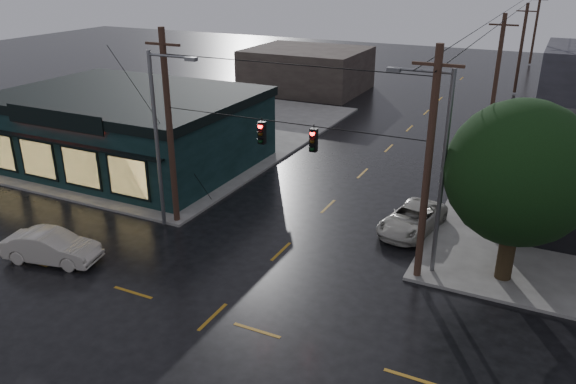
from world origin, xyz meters
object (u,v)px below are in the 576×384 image
at_px(corner_tree, 520,173).
at_px(sedan_cream, 51,247).
at_px(suv_silver, 412,219).
at_px(utility_pole_ne, 417,277).
at_px(utility_pole_nw, 177,222).

height_order(corner_tree, sedan_cream, corner_tree).
bearing_deg(suv_silver, utility_pole_ne, -62.93).
bearing_deg(sedan_cream, corner_tree, -81.16).
distance_m(utility_pole_ne, suv_silver, 4.77).
bearing_deg(suv_silver, sedan_cream, -133.88).
distance_m(corner_tree, utility_pole_nw, 17.23).
bearing_deg(utility_pole_ne, corner_tree, 22.69).
height_order(sedan_cream, suv_silver, sedan_cream).
height_order(utility_pole_nw, utility_pole_ne, same).
height_order(utility_pole_nw, sedan_cream, utility_pole_nw).
xyz_separation_m(utility_pole_ne, suv_silver, (-1.41, 4.51, 0.67)).
xyz_separation_m(utility_pole_nw, suv_silver, (11.59, 4.51, 0.67)).
distance_m(utility_pole_nw, suv_silver, 12.45).
bearing_deg(utility_pole_ne, sedan_cream, -159.01).
xyz_separation_m(utility_pole_nw, utility_pole_ne, (13.00, 0.00, 0.00)).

